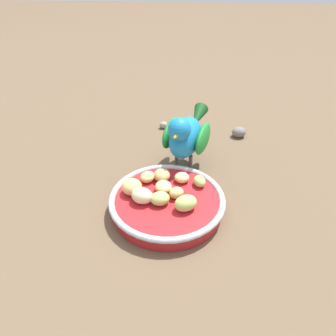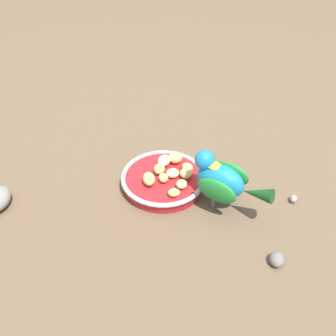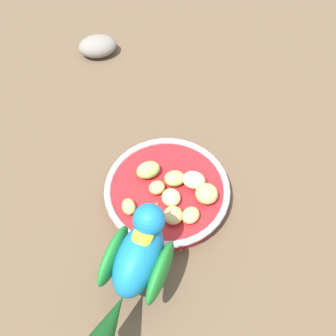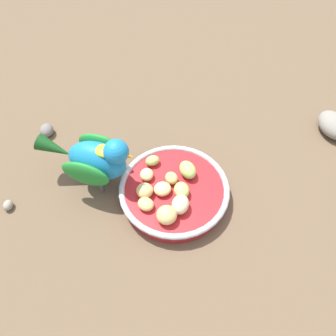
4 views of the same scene
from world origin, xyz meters
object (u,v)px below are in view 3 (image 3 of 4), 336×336
object	(u,v)px
feeding_bowl	(167,192)
apple_piece_1	(157,188)
apple_piece_7	(175,178)
apple_piece_8	(149,214)
apple_piece_9	(207,194)
apple_piece_5	(171,197)
apple_piece_6	(129,207)
apple_piece_2	(194,180)
rock_large	(98,46)
apple_piece_3	(191,215)
parrot	(137,260)
apple_piece_4	(173,215)
apple_piece_0	(148,170)

from	to	relation	value
feeding_bowl	apple_piece_1	xyz separation A→B (m)	(0.01, -0.02, 0.02)
apple_piece_1	apple_piece_7	distance (m)	0.03
apple_piece_8	apple_piece_9	bearing A→B (deg)	114.33
apple_piece_5	apple_piece_7	bearing A→B (deg)	174.69
apple_piece_6	apple_piece_9	xyz separation A→B (m)	(-0.03, 0.11, 0.00)
apple_piece_2	rock_large	bearing A→B (deg)	-146.73
rock_large	apple_piece_5	bearing A→B (deg)	26.73
apple_piece_3	apple_piece_5	bearing A→B (deg)	-131.47
apple_piece_6	parrot	bearing A→B (deg)	15.88
apple_piece_4	apple_piece_6	world-z (taller)	apple_piece_4
apple_piece_8	rock_large	xyz separation A→B (m)	(-0.37, -0.14, -0.02)
apple_piece_5	apple_piece_4	bearing A→B (deg)	9.90
apple_piece_0	apple_piece_4	distance (m)	0.09
apple_piece_5	parrot	bearing A→B (deg)	-16.66
apple_piece_8	apple_piece_3	bearing A→B (deg)	91.88
apple_piece_2	rock_large	distance (m)	0.37
apple_piece_2	apple_piece_3	distance (m)	0.06
apple_piece_3	parrot	size ratio (longest dim) A/B	0.16
apple_piece_3	rock_large	distance (m)	0.42
apple_piece_5	apple_piece_8	distance (m)	0.04
feeding_bowl	apple_piece_7	bearing A→B (deg)	140.39
apple_piece_0	apple_piece_8	size ratio (longest dim) A/B	1.43
apple_piece_0	rock_large	distance (m)	0.33
apple_piece_1	apple_piece_6	world-z (taller)	apple_piece_1
apple_piece_7	apple_piece_9	bearing A→B (deg)	63.78
apple_piece_3	apple_piece_6	distance (m)	0.09
apple_piece_8	parrot	world-z (taller)	parrot
apple_piece_1	apple_piece_5	xyz separation A→B (m)	(0.01, 0.02, -0.00)
apple_piece_4	feeding_bowl	bearing A→B (deg)	-165.81
apple_piece_5	apple_piece_6	size ratio (longest dim) A/B	1.16
apple_piece_3	apple_piece_7	size ratio (longest dim) A/B	0.91
feeding_bowl	apple_piece_6	size ratio (longest dim) A/B	7.51
apple_piece_2	apple_piece_9	world-z (taller)	same
apple_piece_1	apple_piece_8	bearing A→B (deg)	-9.46
feeding_bowl	apple_piece_6	bearing A→B (deg)	-53.10
apple_piece_0	apple_piece_9	world-z (taller)	same
apple_piece_1	apple_piece_4	world-z (taller)	apple_piece_4
apple_piece_5	rock_large	bearing A→B (deg)	-153.27
apple_piece_3	apple_piece_5	xyz separation A→B (m)	(-0.03, -0.03, 0.00)
apple_piece_6	parrot	world-z (taller)	parrot
apple_piece_5	apple_piece_9	distance (m)	0.05
apple_piece_9	parrot	bearing A→B (deg)	-35.22
apple_piece_6	apple_piece_5	bearing A→B (deg)	108.32
apple_piece_2	apple_piece_8	size ratio (longest dim) A/B	1.36
apple_piece_3	apple_piece_8	xyz separation A→B (m)	(0.00, -0.06, 0.00)
feeding_bowl	rock_large	distance (m)	0.36
apple_piece_4	apple_piece_8	bearing A→B (deg)	-92.05
apple_piece_1	apple_piece_5	distance (m)	0.03
apple_piece_3	apple_piece_8	distance (m)	0.06
rock_large	apple_piece_2	bearing A→B (deg)	33.27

